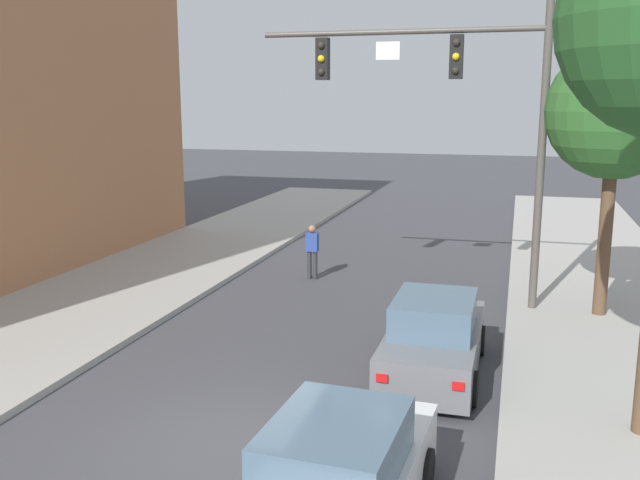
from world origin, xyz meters
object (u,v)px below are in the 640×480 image
object	(u,v)px
traffic_signal_mast	(458,97)
street_tree_second	(615,113)
pedestrian_crossing_road	(312,249)
car_lead_grey	(434,339)

from	to	relation	value
traffic_signal_mast	street_tree_second	size ratio (longest dim) A/B	1.16
pedestrian_crossing_road	traffic_signal_mast	bearing A→B (deg)	-22.67
traffic_signal_mast	street_tree_second	distance (m)	3.64
pedestrian_crossing_road	street_tree_second	world-z (taller)	street_tree_second
pedestrian_crossing_road	street_tree_second	distance (m)	9.09
traffic_signal_mast	pedestrian_crossing_road	xyz separation A→B (m)	(-4.28, 1.79, -4.46)
car_lead_grey	street_tree_second	xyz separation A→B (m)	(3.49, 4.61, 4.29)
traffic_signal_mast	pedestrian_crossing_road	size ratio (longest dim) A/B	4.57
car_lead_grey	pedestrian_crossing_road	world-z (taller)	pedestrian_crossing_road
car_lead_grey	street_tree_second	distance (m)	7.20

